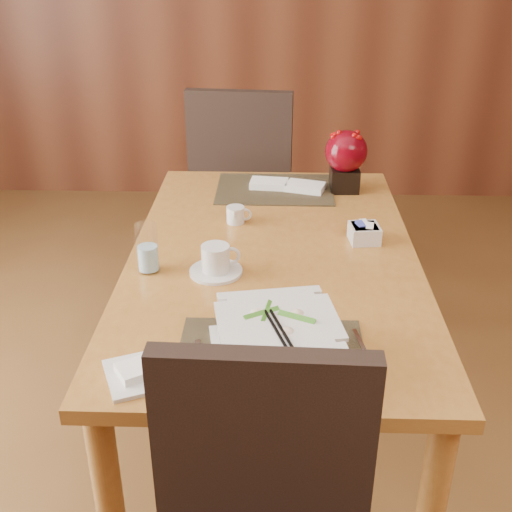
{
  "coord_description": "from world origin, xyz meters",
  "views": [
    {
      "loc": [
        0.01,
        -1.19,
        1.67
      ],
      "look_at": [
        -0.05,
        0.35,
        0.87
      ],
      "focal_mm": 45.0,
      "sensor_mm": 36.0,
      "label": 1
    }
  ],
  "objects_px": {
    "creamer_jug": "(236,215)",
    "bread_plate": "(141,374)",
    "berry_decor": "(346,157)",
    "sugar_caddy": "(364,233)",
    "far_chair": "(244,181)",
    "water_glass": "(147,248)",
    "dining_table": "(273,281)",
    "coffee_cup": "(216,261)",
    "soup_setting": "(278,341)"
  },
  "relations": [
    {
      "from": "creamer_jug",
      "to": "bread_plate",
      "type": "xyz_separation_m",
      "value": [
        -0.16,
        -0.86,
        -0.02
      ]
    },
    {
      "from": "berry_decor",
      "to": "bread_plate",
      "type": "distance_m",
      "value": 1.32
    },
    {
      "from": "sugar_caddy",
      "to": "berry_decor",
      "type": "relative_size",
      "value": 0.39
    },
    {
      "from": "sugar_caddy",
      "to": "far_chair",
      "type": "distance_m",
      "value": 1.08
    },
    {
      "from": "water_glass",
      "to": "far_chair",
      "type": "distance_m",
      "value": 1.24
    },
    {
      "from": "bread_plate",
      "to": "dining_table",
      "type": "bearing_deg",
      "value": 64.58
    },
    {
      "from": "coffee_cup",
      "to": "sugar_caddy",
      "type": "relative_size",
      "value": 1.69
    },
    {
      "from": "coffee_cup",
      "to": "creamer_jug",
      "type": "distance_m",
      "value": 0.37
    },
    {
      "from": "soup_setting",
      "to": "far_chair",
      "type": "distance_m",
      "value": 1.66
    },
    {
      "from": "far_chair",
      "to": "creamer_jug",
      "type": "bearing_deg",
      "value": 95.95
    },
    {
      "from": "bread_plate",
      "to": "sugar_caddy",
      "type": "bearing_deg",
      "value": 50.8
    },
    {
      "from": "water_glass",
      "to": "creamer_jug",
      "type": "distance_m",
      "value": 0.43
    },
    {
      "from": "water_glass",
      "to": "far_chair",
      "type": "relative_size",
      "value": 0.14
    },
    {
      "from": "creamer_jug",
      "to": "berry_decor",
      "type": "xyz_separation_m",
      "value": [
        0.4,
        0.32,
        0.11
      ]
    },
    {
      "from": "water_glass",
      "to": "creamer_jug",
      "type": "xyz_separation_m",
      "value": [
        0.24,
        0.36,
        -0.05
      ]
    },
    {
      "from": "water_glass",
      "to": "coffee_cup",
      "type": "bearing_deg",
      "value": -2.13
    },
    {
      "from": "soup_setting",
      "to": "dining_table",
      "type": "bearing_deg",
      "value": 81.26
    },
    {
      "from": "creamer_jug",
      "to": "bread_plate",
      "type": "height_order",
      "value": "creamer_jug"
    },
    {
      "from": "dining_table",
      "to": "coffee_cup",
      "type": "height_order",
      "value": "coffee_cup"
    },
    {
      "from": "berry_decor",
      "to": "coffee_cup",
      "type": "bearing_deg",
      "value": -122.54
    },
    {
      "from": "dining_table",
      "to": "berry_decor",
      "type": "bearing_deg",
      "value": 64.16
    },
    {
      "from": "far_chair",
      "to": "water_glass",
      "type": "bearing_deg",
      "value": 84.37
    },
    {
      "from": "creamer_jug",
      "to": "far_chair",
      "type": "relative_size",
      "value": 0.08
    },
    {
      "from": "water_glass",
      "to": "berry_decor",
      "type": "bearing_deg",
      "value": 46.75
    },
    {
      "from": "dining_table",
      "to": "soup_setting",
      "type": "distance_m",
      "value": 0.59
    },
    {
      "from": "coffee_cup",
      "to": "creamer_jug",
      "type": "height_order",
      "value": "coffee_cup"
    },
    {
      "from": "coffee_cup",
      "to": "water_glass",
      "type": "height_order",
      "value": "water_glass"
    },
    {
      "from": "water_glass",
      "to": "far_chair",
      "type": "xyz_separation_m",
      "value": [
        0.22,
        1.19,
        -0.24
      ]
    },
    {
      "from": "coffee_cup",
      "to": "creamer_jug",
      "type": "xyz_separation_m",
      "value": [
        0.04,
        0.37,
        -0.01
      ]
    },
    {
      "from": "dining_table",
      "to": "sugar_caddy",
      "type": "distance_m",
      "value": 0.34
    },
    {
      "from": "dining_table",
      "to": "water_glass",
      "type": "height_order",
      "value": "water_glass"
    },
    {
      "from": "coffee_cup",
      "to": "water_glass",
      "type": "relative_size",
      "value": 1.04
    },
    {
      "from": "dining_table",
      "to": "water_glass",
      "type": "relative_size",
      "value": 9.91
    },
    {
      "from": "dining_table",
      "to": "coffee_cup",
      "type": "xyz_separation_m",
      "value": [
        -0.17,
        -0.13,
        0.14
      ]
    },
    {
      "from": "sugar_caddy",
      "to": "bread_plate",
      "type": "height_order",
      "value": "sugar_caddy"
    },
    {
      "from": "soup_setting",
      "to": "coffee_cup",
      "type": "bearing_deg",
      "value": 102.79
    },
    {
      "from": "dining_table",
      "to": "bread_plate",
      "type": "relative_size",
      "value": 9.72
    },
    {
      "from": "soup_setting",
      "to": "water_glass",
      "type": "xyz_separation_m",
      "value": [
        -0.38,
        0.44,
        0.02
      ]
    },
    {
      "from": "coffee_cup",
      "to": "water_glass",
      "type": "xyz_separation_m",
      "value": [
        -0.2,
        0.01,
        0.04
      ]
    },
    {
      "from": "dining_table",
      "to": "creamer_jug",
      "type": "height_order",
      "value": "creamer_jug"
    },
    {
      "from": "sugar_caddy",
      "to": "berry_decor",
      "type": "xyz_separation_m",
      "value": [
        -0.03,
        0.46,
        0.11
      ]
    },
    {
      "from": "far_chair",
      "to": "coffee_cup",
      "type": "bearing_deg",
      "value": 93.91
    },
    {
      "from": "soup_setting",
      "to": "bread_plate",
      "type": "height_order",
      "value": "soup_setting"
    },
    {
      "from": "coffee_cup",
      "to": "bread_plate",
      "type": "xyz_separation_m",
      "value": [
        -0.13,
        -0.49,
        -0.03
      ]
    },
    {
      "from": "berry_decor",
      "to": "bread_plate",
      "type": "xyz_separation_m",
      "value": [
        -0.57,
        -1.18,
        -0.13
      ]
    },
    {
      "from": "dining_table",
      "to": "coffee_cup",
      "type": "relative_size",
      "value": 9.52
    },
    {
      "from": "bread_plate",
      "to": "soup_setting",
      "type": "bearing_deg",
      "value": 11.01
    },
    {
      "from": "dining_table",
      "to": "soup_setting",
      "type": "bearing_deg",
      "value": -88.48
    },
    {
      "from": "bread_plate",
      "to": "far_chair",
      "type": "height_order",
      "value": "far_chair"
    },
    {
      "from": "coffee_cup",
      "to": "sugar_caddy",
      "type": "distance_m",
      "value": 0.52
    }
  ]
}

